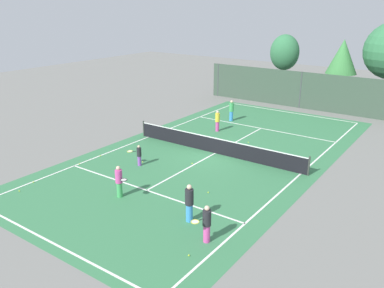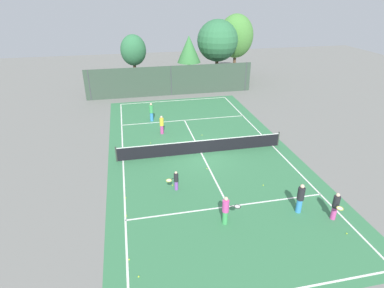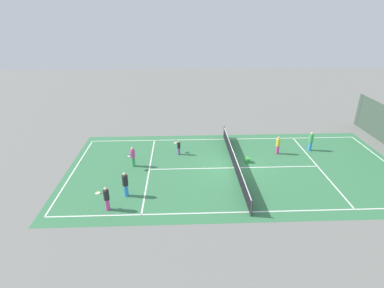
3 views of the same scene
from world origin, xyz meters
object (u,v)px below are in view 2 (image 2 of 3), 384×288
at_px(tennis_ball_7, 150,143).
at_px(player_3, 335,206).
at_px(tennis_ball_3, 139,277).
at_px(tennis_ball_9, 126,216).
at_px(tennis_ball_2, 173,185).
at_px(player_4, 162,125).
at_px(player_1, 300,198).
at_px(tennis_ball_8, 207,168).
at_px(player_0, 151,112).
at_px(tennis_ball_6, 263,185).
at_px(ball_crate, 186,145).
at_px(tennis_ball_5, 129,259).
at_px(player_5, 176,180).
at_px(tennis_ball_1, 347,233).
at_px(tennis_ball_4, 202,135).
at_px(player_2, 226,210).
at_px(tennis_ball_0, 126,198).

bearing_deg(tennis_ball_7, player_3, -52.38).
xyz_separation_m(tennis_ball_3, tennis_ball_9, (-0.39, 4.05, 0.00)).
bearing_deg(tennis_ball_2, player_4, 87.43).
bearing_deg(player_1, tennis_ball_8, 124.20).
xyz_separation_m(player_0, tennis_ball_9, (-2.59, -12.97, -0.81)).
bearing_deg(player_1, tennis_ball_6, 106.38).
bearing_deg(tennis_ball_3, player_1, 16.69).
height_order(player_0, tennis_ball_9, player_0).
distance_m(player_0, tennis_ball_2, 10.66).
height_order(ball_crate, tennis_ball_7, ball_crate).
bearing_deg(tennis_ball_5, player_5, 59.57).
distance_m(player_3, tennis_ball_2, 8.95).
height_order(player_3, tennis_ball_7, player_3).
relative_size(tennis_ball_6, tennis_ball_7, 1.00).
height_order(player_5, tennis_ball_3, player_5).
xyz_separation_m(player_1, tennis_ball_1, (1.45, -2.05, -0.84)).
xyz_separation_m(tennis_ball_6, tennis_ball_7, (-6.07, 7.19, 0.00)).
relative_size(player_0, tennis_ball_7, 24.99).
height_order(tennis_ball_4, tennis_ball_5, same).
relative_size(tennis_ball_3, tennis_ball_6, 1.00).
distance_m(player_5, tennis_ball_8, 3.11).
distance_m(player_5, tennis_ball_4, 7.86).
xyz_separation_m(player_0, player_2, (2.26, -14.54, -0.02)).
height_order(tennis_ball_1, tennis_ball_9, same).
height_order(player_1, tennis_ball_9, player_1).
relative_size(player_0, tennis_ball_4, 24.99).
distance_m(player_3, tennis_ball_9, 10.65).
xyz_separation_m(tennis_ball_4, tennis_ball_8, (-0.93, -5.19, 0.00)).
distance_m(player_4, tennis_ball_6, 10.15).
xyz_separation_m(player_0, tennis_ball_0, (-2.59, -11.35, -0.81)).
distance_m(player_2, player_5, 3.96).
height_order(player_3, player_5, player_3).
distance_m(ball_crate, tennis_ball_7, 2.77).
bearing_deg(tennis_ball_3, tennis_ball_4, 65.93).
distance_m(tennis_ball_0, tennis_ball_9, 1.61).
height_order(player_0, tennis_ball_8, player_0).
relative_size(tennis_ball_2, tennis_ball_4, 1.00).
distance_m(player_1, tennis_ball_6, 2.94).
height_order(player_0, player_3, player_0).
bearing_deg(tennis_ball_7, player_5, -82.24).
bearing_deg(tennis_ball_4, tennis_ball_7, -171.75).
relative_size(tennis_ball_5, tennis_ball_6, 1.00).
distance_m(player_1, tennis_ball_9, 9.06).
bearing_deg(player_2, player_0, 98.83).
height_order(tennis_ball_0, tennis_ball_4, same).
bearing_deg(player_5, tennis_ball_0, -174.66).
relative_size(tennis_ball_0, tennis_ball_5, 1.00).
relative_size(tennis_ball_3, tennis_ball_4, 1.00).
bearing_deg(tennis_ball_9, player_1, -9.55).
distance_m(tennis_ball_4, tennis_ball_8, 5.27).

